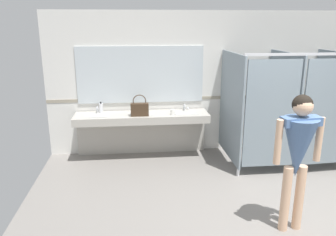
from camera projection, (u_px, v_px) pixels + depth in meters
name	position (u px, v px, depth m)	size (l,w,h in m)	color
ground_plane	(313.00, 225.00, 4.27)	(7.69, 5.97, 0.10)	gray
wall_back	(248.00, 82.00, 6.51)	(7.69, 0.12, 2.67)	silver
wall_back_tile_band	(248.00, 97.00, 6.53)	(7.69, 0.01, 0.06)	#9E937F
vanity_counter	(142.00, 124.00, 6.24)	(2.44, 0.56, 0.96)	#B2ADA3
mirror_panel	(141.00, 75.00, 6.18)	(2.34, 0.02, 1.05)	silver
bathroom_stalls	(314.00, 106.00, 5.78)	(2.89, 1.33, 2.01)	gray
person_standing	(298.00, 147.00, 3.83)	(0.59, 0.43, 1.68)	#DBAD89
handbag	(140.00, 109.00, 5.92)	(0.32, 0.11, 0.39)	#3F2D1E
soap_dispenser	(101.00, 108.00, 6.15)	(0.07, 0.07, 0.20)	white
paper_cup	(172.00, 112.00, 6.01)	(0.07, 0.07, 0.10)	white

